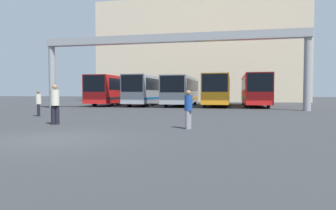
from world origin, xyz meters
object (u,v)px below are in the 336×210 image
(bus_slot_0, at_px, (115,89))
(pedestrian_near_right, at_px, (55,103))
(bus_slot_2, at_px, (182,89))
(pedestrian_mid_right, at_px, (188,108))
(bus_slot_3, at_px, (218,89))
(pedestrian_far_center, at_px, (38,103))
(bus_slot_4, at_px, (255,89))
(bus_slot_1, at_px, (146,89))

(bus_slot_0, height_order, pedestrian_near_right, bus_slot_0)
(bus_slot_2, relative_size, pedestrian_mid_right, 7.21)
(bus_slot_0, distance_m, pedestrian_near_right, 21.67)
(bus_slot_3, height_order, pedestrian_near_right, bus_slot_3)
(bus_slot_0, height_order, pedestrian_far_center, bus_slot_0)
(bus_slot_4, relative_size, pedestrian_far_center, 7.78)
(bus_slot_0, distance_m, bus_slot_3, 12.02)
(bus_slot_1, distance_m, bus_slot_3, 8.04)
(pedestrian_near_right, height_order, pedestrian_mid_right, pedestrian_near_right)
(pedestrian_mid_right, bearing_deg, bus_slot_2, -150.24)
(pedestrian_near_right, bearing_deg, bus_slot_2, 46.01)
(bus_slot_1, bearing_deg, pedestrian_far_center, -98.02)
(bus_slot_2, distance_m, bus_slot_4, 8.03)
(bus_slot_4, xyz_separation_m, pedestrian_mid_right, (-4.18, -22.01, -1.08))
(bus_slot_0, height_order, bus_slot_3, bus_slot_0)
(pedestrian_mid_right, bearing_deg, bus_slot_0, -131.32)
(pedestrian_mid_right, bearing_deg, bus_slot_3, -160.83)
(pedestrian_near_right, bearing_deg, bus_slot_3, 35.58)
(bus_slot_2, relative_size, bus_slot_3, 1.01)
(bus_slot_0, height_order, bus_slot_4, bus_slot_4)
(bus_slot_4, bearing_deg, pedestrian_far_center, -129.30)
(bus_slot_3, bearing_deg, pedestrian_mid_right, -90.46)
(bus_slot_1, xyz_separation_m, pedestrian_near_right, (1.53, -20.38, -0.92))
(bus_slot_3, height_order, pedestrian_mid_right, bus_slot_3)
(bus_slot_3, xyz_separation_m, bus_slot_4, (4.01, 0.60, 0.01))
(pedestrian_far_center, bearing_deg, bus_slot_4, 107.33)
(bus_slot_0, xyz_separation_m, bus_slot_3, (12.02, 0.09, -0.01))
(bus_slot_0, bearing_deg, bus_slot_1, -7.82)
(bus_slot_1, bearing_deg, bus_slot_3, 4.56)
(bus_slot_1, bearing_deg, bus_slot_0, 172.18)
(bus_slot_1, height_order, bus_slot_2, bus_slot_1)
(bus_slot_1, bearing_deg, bus_slot_2, 9.75)
(bus_slot_2, bearing_deg, bus_slot_3, -0.71)
(bus_slot_2, distance_m, pedestrian_near_right, 21.23)
(bus_slot_2, xyz_separation_m, pedestrian_far_center, (-6.29, -16.94, -0.98))
(bus_slot_3, distance_m, pedestrian_mid_right, 21.44)
(bus_slot_1, relative_size, pedestrian_far_center, 6.24)
(pedestrian_mid_right, bearing_deg, pedestrian_far_center, -94.46)
(bus_slot_1, xyz_separation_m, bus_slot_3, (8.01, 0.64, 0.00))
(bus_slot_3, xyz_separation_m, pedestrian_far_center, (-10.30, -16.89, -1.05))
(pedestrian_far_center, bearing_deg, bus_slot_1, 138.61)
(bus_slot_4, height_order, pedestrian_near_right, bus_slot_4)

